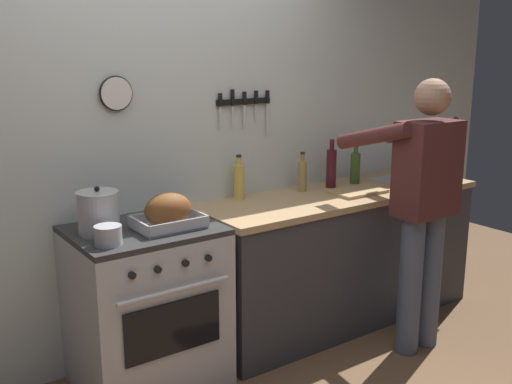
{
  "coord_description": "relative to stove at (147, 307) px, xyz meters",
  "views": [
    {
      "loc": [
        -1.48,
        -1.81,
        1.81
      ],
      "look_at": [
        0.41,
        0.85,
        1.03
      ],
      "focal_mm": 41.75,
      "sensor_mm": 36.0,
      "label": 1
    }
  ],
  "objects": [
    {
      "name": "counter_block",
      "position": [
        1.43,
        0.0,
        0.01
      ],
      "size": [
        2.03,
        0.65,
        0.9
      ],
      "color": "#38383D",
      "rests_on": "ground"
    },
    {
      "name": "wall_back",
      "position": [
        0.22,
        0.36,
        0.85
      ],
      "size": [
        6.0,
        0.13,
        2.6
      ],
      "color": "silver",
      "rests_on": "ground"
    },
    {
      "name": "cutting_board",
      "position": [
        1.48,
        -0.09,
        0.46
      ],
      "size": [
        0.36,
        0.24,
        0.02
      ],
      "primitive_type": "cube",
      "color": "tan",
      "rests_on": "counter_block"
    },
    {
      "name": "bottle_wine_red",
      "position": [
        1.46,
        0.14,
        0.59
      ],
      "size": [
        0.07,
        0.07,
        0.33
      ],
      "color": "#47141E",
      "rests_on": "counter_block"
    },
    {
      "name": "stock_pot",
      "position": [
        -0.22,
        0.03,
        0.56
      ],
      "size": [
        0.21,
        0.21,
        0.25
      ],
      "color": "#B7B7BC",
      "rests_on": "stove"
    },
    {
      "name": "person_cook",
      "position": [
        1.53,
        -0.58,
        0.5
      ],
      "size": [
        0.51,
        0.63,
        1.66
      ],
      "rotation": [
        0.0,
        0.0,
        1.51
      ],
      "color": "#4C566B",
      "rests_on": "ground"
    },
    {
      "name": "bottle_olive_oil",
      "position": [
        1.68,
        0.14,
        0.56
      ],
      "size": [
        0.07,
        0.07,
        0.28
      ],
      "color": "#385623",
      "rests_on": "counter_block"
    },
    {
      "name": "bottle_vinegar",
      "position": [
        1.23,
        0.17,
        0.56
      ],
      "size": [
        0.06,
        0.06,
        0.26
      ],
      "color": "#997F4C",
      "rests_on": "counter_block"
    },
    {
      "name": "saucepan",
      "position": [
        -0.26,
        -0.17,
        0.5
      ],
      "size": [
        0.13,
        0.13,
        0.1
      ],
      "color": "#B7B7BC",
      "rests_on": "stove"
    },
    {
      "name": "roasting_pan",
      "position": [
        0.11,
        -0.08,
        0.54
      ],
      "size": [
        0.35,
        0.26,
        0.19
      ],
      "color": "#B7B7BC",
      "rests_on": "stove"
    },
    {
      "name": "stove",
      "position": [
        0.0,
        0.0,
        0.0
      ],
      "size": [
        0.76,
        0.67,
        0.9
      ],
      "color": "#BCBCC1",
      "rests_on": "ground"
    },
    {
      "name": "bottle_cooking_oil",
      "position": [
        0.76,
        0.23,
        0.57
      ],
      "size": [
        0.07,
        0.07,
        0.28
      ],
      "color": "gold",
      "rests_on": "counter_block"
    }
  ]
}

